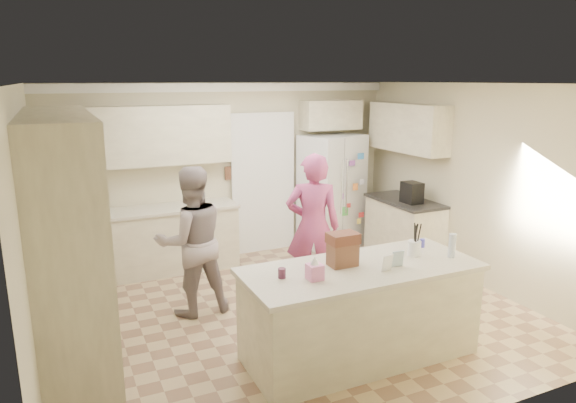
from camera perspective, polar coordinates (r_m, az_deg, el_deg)
name	(u,v)px	position (r m, az deg, el deg)	size (l,w,h in m)	color
floor	(293,314)	(6.09, 0.53, -12.42)	(5.20, 4.60, 0.02)	tan
ceiling	(293,83)	(5.48, 0.59, 13.07)	(5.20, 4.60, 0.02)	white
wall_back	(228,171)	(7.75, -6.72, 3.35)	(5.20, 0.02, 2.60)	beige
wall_front	(433,276)	(3.77, 15.76, -7.97)	(5.20, 0.02, 2.60)	beige
wall_left	(29,234)	(5.15, -26.84, -3.20)	(0.02, 4.60, 2.60)	beige
wall_right	(474,185)	(7.12, 19.94, 1.75)	(0.02, 4.60, 2.60)	beige
crown_back	(226,87)	(7.58, -6.86, 12.48)	(5.20, 0.08, 0.12)	white
pantry_bank	(67,237)	(5.36, -23.33, -3.60)	(0.60, 2.60, 2.35)	beige
back_base_cab	(157,242)	(7.39, -14.32, -4.34)	(2.20, 0.60, 0.88)	beige
back_countertop	(155,210)	(7.26, -14.51, -0.90)	(2.24, 0.63, 0.04)	beige
back_upper_cab	(149,136)	(7.22, -15.17, 7.06)	(2.20, 0.35, 0.80)	beige
doorway_opening	(263,185)	(7.95, -2.84, 1.85)	(0.90, 0.06, 2.10)	black
doorway_casing	(263,185)	(7.92, -2.74, 1.81)	(1.02, 0.03, 2.22)	white
wall_frame_upper	(229,155)	(7.68, -6.54, 5.16)	(0.15, 0.02, 0.20)	brown
wall_frame_lower	(230,173)	(7.72, -6.49, 3.17)	(0.15, 0.02, 0.20)	brown
refrigerator	(332,191)	(8.21, 4.87, 1.13)	(0.90, 0.70, 1.80)	white
fridge_seam	(343,196)	(7.91, 6.13, 0.63)	(0.01, 0.02, 1.78)	gray
fridge_dispenser	(331,181)	(7.75, 4.81, 2.27)	(0.22, 0.03, 0.35)	black
fridge_handle_l	(341,187)	(7.84, 5.90, 1.64)	(0.02, 0.02, 0.85)	silver
fridge_handle_r	(347,186)	(7.89, 6.52, 1.70)	(0.02, 0.02, 0.85)	silver
over_fridge_cab	(331,115)	(8.14, 4.80, 9.56)	(0.95, 0.35, 0.45)	beige
right_base_cab	(404,231)	(7.86, 12.74, -3.19)	(0.60, 1.20, 0.88)	beige
right_countertop	(405,201)	(7.74, 12.86, 0.06)	(0.63, 1.24, 0.04)	#2D2B28
right_upper_cab	(408,128)	(7.81, 13.16, 7.99)	(0.35, 1.50, 0.70)	beige
coffee_maker	(412,193)	(7.52, 13.60, 0.97)	(0.22, 0.28, 0.30)	black
island_base	(360,314)	(5.11, 7.98, -12.25)	(2.20, 0.90, 0.88)	beige
island_top	(361,269)	(4.93, 8.16, -7.43)	(2.28, 0.96, 0.05)	beige
utensil_crock	(414,248)	(5.30, 13.86, -5.05)	(0.13, 0.13, 0.15)	white
tissue_box	(315,272)	(4.56, 2.99, -7.81)	(0.13, 0.13, 0.14)	pink
tissue_plume	(315,260)	(4.52, 3.00, -6.51)	(0.08, 0.08, 0.08)	white
dollhouse_body	(343,254)	(4.89, 6.09, -5.86)	(0.26, 0.18, 0.22)	brown
dollhouse_roof	(343,238)	(4.84, 6.13, -4.07)	(0.28, 0.20, 0.10)	#592D1E
jam_jar	(282,273)	(4.59, -0.69, -7.97)	(0.07, 0.07, 0.09)	#59263F
greeting_card_a	(388,263)	(4.82, 11.00, -6.71)	(0.12, 0.01, 0.16)	white
greeting_card_b	(398,259)	(4.94, 12.09, -6.25)	(0.12, 0.01, 0.16)	silver
water_bottle	(452,246)	(5.33, 17.76, -4.69)	(0.07, 0.07, 0.24)	silver
shaker_salt	(417,244)	(5.54, 14.14, -4.60)	(0.05, 0.05, 0.09)	#4A47B6
shaker_pepper	(422,243)	(5.58, 14.71, -4.49)	(0.05, 0.05, 0.09)	#4A47B6
teen_boy	(192,241)	(5.91, -10.64, -4.38)	(0.84, 0.65, 1.72)	gray
teen_girl	(313,227)	(6.21, 2.79, -2.85)	(0.66, 0.43, 1.81)	#B83C61
fridge_magnets	(343,196)	(7.91, 6.16, 0.61)	(0.76, 0.02, 1.44)	tan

